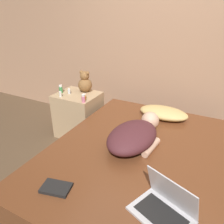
# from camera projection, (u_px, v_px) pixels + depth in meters

# --- Properties ---
(ground_plane) EXTENTS (12.00, 12.00, 0.00)m
(ground_plane) POSITION_uv_depth(u_px,v_px,m) (135.00, 189.00, 2.15)
(ground_plane) COLOR brown
(wall_back) EXTENTS (8.00, 0.06, 2.60)m
(wall_back) POSITION_uv_depth(u_px,v_px,m) (179.00, 36.00, 2.61)
(wall_back) COLOR tan
(wall_back) RESTS_ON ground_plane
(bed) EXTENTS (1.50, 1.99, 0.47)m
(bed) POSITION_uv_depth(u_px,v_px,m) (136.00, 170.00, 2.04)
(bed) COLOR brown
(bed) RESTS_ON ground_plane
(nightstand) EXTENTS (0.54, 0.46, 0.60)m
(nightstand) POSITION_uv_depth(u_px,v_px,m) (79.00, 115.00, 2.96)
(nightstand) COLOR tan
(nightstand) RESTS_ON ground_plane
(pillow) EXTENTS (0.55, 0.31, 0.12)m
(pillow) POSITION_uv_depth(u_px,v_px,m) (163.00, 113.00, 2.48)
(pillow) COLOR tan
(pillow) RESTS_ON bed
(person_lying) EXTENTS (0.45, 0.79, 0.19)m
(person_lying) POSITION_uv_depth(u_px,v_px,m) (135.00, 135.00, 1.99)
(person_lying) COLOR #4C2328
(person_lying) RESTS_ON bed
(laptop) EXTENTS (0.42, 0.36, 0.25)m
(laptop) POSITION_uv_depth(u_px,v_px,m) (165.00, 207.00, 1.31)
(laptop) COLOR silver
(laptop) RESTS_ON bed
(teddy_bear) EXTENTS (0.18, 0.18, 0.28)m
(teddy_bear) POSITION_uv_depth(u_px,v_px,m) (85.00, 83.00, 2.86)
(teddy_bear) COLOR brown
(teddy_bear) RESTS_ON nightstand
(bottle_green) EXTENTS (0.04, 0.04, 0.11)m
(bottle_green) POSITION_uv_depth(u_px,v_px,m) (61.00, 89.00, 2.85)
(bottle_green) COLOR #3D8E4C
(bottle_green) RESTS_ON nightstand
(bottle_white) EXTENTS (0.03, 0.03, 0.07)m
(bottle_white) POSITION_uv_depth(u_px,v_px,m) (60.00, 94.00, 2.72)
(bottle_white) COLOR white
(bottle_white) RESTS_ON nightstand
(bottle_pink) EXTENTS (0.04, 0.04, 0.10)m
(bottle_pink) POSITION_uv_depth(u_px,v_px,m) (83.00, 99.00, 2.56)
(bottle_pink) COLOR pink
(bottle_pink) RESTS_ON nightstand
(bottle_clear) EXTENTS (0.03, 0.03, 0.07)m
(bottle_clear) POSITION_uv_depth(u_px,v_px,m) (69.00, 91.00, 2.83)
(bottle_clear) COLOR silver
(bottle_clear) RESTS_ON nightstand
(bottle_orange) EXTENTS (0.05, 0.05, 0.06)m
(bottle_orange) POSITION_uv_depth(u_px,v_px,m) (84.00, 97.00, 2.67)
(bottle_orange) COLOR orange
(bottle_orange) RESTS_ON nightstand
(bottle_blue) EXTENTS (0.03, 0.03, 0.06)m
(bottle_blue) POSITION_uv_depth(u_px,v_px,m) (84.00, 98.00, 2.62)
(bottle_blue) COLOR #3866B2
(bottle_blue) RESTS_ON nightstand
(book) EXTENTS (0.23, 0.17, 0.02)m
(book) POSITION_uv_depth(u_px,v_px,m) (56.00, 188.00, 1.51)
(book) COLOR black
(book) RESTS_ON bed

